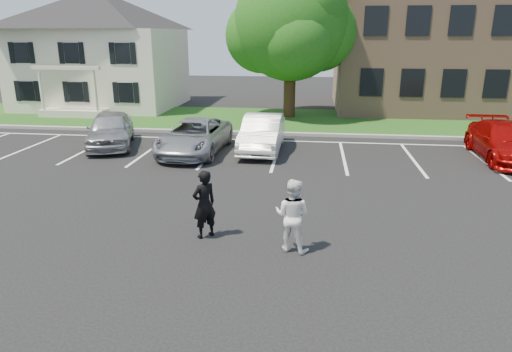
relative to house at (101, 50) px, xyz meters
The scene contains 13 objects.
ground_plane 24.14m from the house, 56.94° to the right, with size 90.00×90.00×0.00m, color black.
curb 15.71m from the house, 31.52° to the right, with size 40.00×0.30×0.15m, color gray.
grass_strip 14.11m from the house, 17.00° to the right, with size 44.00×8.00×0.08m, color #0E440C.
stall_lines 18.53m from the house, 37.43° to the right, with size 34.00×5.36×0.01m.
house is the anchor object (origin of this frame).
office_building 27.08m from the house, ahead, with size 22.40×10.40×8.30m.
tree 13.50m from the house, 12.00° to the right, with size 7.80×7.20×8.80m.
man_black_suit 23.68m from the house, 59.66° to the right, with size 0.64×0.42×1.75m, color black.
man_white_shirt 25.23m from the house, 55.84° to the right, with size 0.86×0.67×1.76m, color white.
car_silver_west 12.92m from the house, 64.43° to the right, with size 1.85×4.59×1.57m, color #ADADB1.
car_silver_minivan 15.59m from the house, 51.66° to the right, with size 2.36×5.12×1.42m, color #A2A4A9.
car_white_sedan 16.94m from the house, 42.36° to the right, with size 1.63×4.66×1.54m, color white.
car_red_compact 25.19m from the house, 27.27° to the right, with size 2.06×5.07×1.47m, color #930504.
Camera 1 is at (1.45, -10.64, 4.92)m, focal length 32.00 mm.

